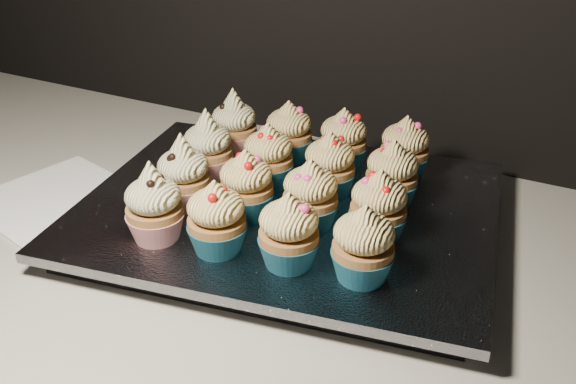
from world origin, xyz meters
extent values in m
cube|color=beige|center=(0.00, 1.70, 0.88)|extent=(2.44, 0.64, 0.04)
cube|color=white|center=(-0.30, 1.66, 0.90)|extent=(0.22, 0.22, 0.00)
cube|color=black|center=(0.00, 1.74, 0.91)|extent=(0.50, 0.41, 0.02)
cube|color=silver|center=(0.00, 1.74, 0.93)|extent=(0.54, 0.45, 0.01)
cone|color=#B4191F|center=(-0.09, 1.60, 0.95)|extent=(0.06, 0.06, 0.03)
ellipsoid|color=beige|center=(-0.09, 1.60, 0.99)|extent=(0.06, 0.06, 0.04)
cone|color=beige|center=(-0.09, 1.60, 1.02)|extent=(0.03, 0.03, 0.03)
cone|color=#1A637E|center=(-0.02, 1.61, 0.95)|extent=(0.06, 0.06, 0.03)
ellipsoid|color=#FFD880|center=(-0.02, 1.61, 0.99)|extent=(0.06, 0.06, 0.04)
cone|color=#FFD880|center=(-0.02, 1.61, 1.01)|extent=(0.03, 0.03, 0.02)
cone|color=#1A637E|center=(0.06, 1.62, 0.95)|extent=(0.06, 0.06, 0.03)
ellipsoid|color=#FFD880|center=(0.06, 1.62, 0.99)|extent=(0.06, 0.06, 0.04)
cone|color=#FFD880|center=(0.06, 1.62, 1.01)|extent=(0.03, 0.03, 0.02)
cone|color=#1A637E|center=(0.13, 1.64, 0.95)|extent=(0.06, 0.06, 0.03)
ellipsoid|color=#FFD880|center=(0.13, 1.64, 0.99)|extent=(0.06, 0.06, 0.04)
cone|color=#FFD880|center=(0.13, 1.64, 1.01)|extent=(0.03, 0.03, 0.02)
cone|color=#B4191F|center=(-0.11, 1.68, 0.95)|extent=(0.06, 0.06, 0.03)
ellipsoid|color=beige|center=(-0.11, 1.68, 0.99)|extent=(0.06, 0.06, 0.04)
cone|color=beige|center=(-0.11, 1.68, 1.02)|extent=(0.03, 0.03, 0.03)
cone|color=#1A637E|center=(-0.03, 1.69, 0.95)|extent=(0.06, 0.06, 0.03)
ellipsoid|color=#FFD880|center=(-0.03, 1.69, 0.99)|extent=(0.06, 0.06, 0.04)
cone|color=#FFD880|center=(-0.03, 1.69, 1.01)|extent=(0.03, 0.03, 0.02)
cone|color=#1A637E|center=(0.05, 1.70, 0.95)|extent=(0.06, 0.06, 0.03)
ellipsoid|color=#FFD880|center=(0.05, 1.70, 0.99)|extent=(0.06, 0.06, 0.04)
cone|color=#FFD880|center=(0.05, 1.70, 1.01)|extent=(0.03, 0.03, 0.02)
cone|color=#1A637E|center=(0.12, 1.71, 0.95)|extent=(0.06, 0.06, 0.03)
ellipsoid|color=#FFD880|center=(0.12, 1.71, 0.99)|extent=(0.06, 0.06, 0.04)
cone|color=#FFD880|center=(0.12, 1.71, 1.01)|extent=(0.03, 0.03, 0.02)
cone|color=#B4191F|center=(-0.12, 1.75, 0.95)|extent=(0.06, 0.06, 0.03)
ellipsoid|color=beige|center=(-0.12, 1.75, 0.99)|extent=(0.06, 0.06, 0.04)
cone|color=beige|center=(-0.12, 1.75, 1.02)|extent=(0.03, 0.03, 0.03)
cone|color=#1A637E|center=(-0.04, 1.77, 0.95)|extent=(0.06, 0.06, 0.03)
ellipsoid|color=#FFD880|center=(-0.04, 1.77, 0.99)|extent=(0.06, 0.06, 0.04)
cone|color=#FFD880|center=(-0.04, 1.77, 1.01)|extent=(0.03, 0.03, 0.02)
cone|color=#1A637E|center=(0.04, 1.78, 0.95)|extent=(0.06, 0.06, 0.03)
ellipsoid|color=#FFD880|center=(0.04, 1.78, 0.99)|extent=(0.06, 0.06, 0.04)
cone|color=#FFD880|center=(0.04, 1.78, 1.01)|extent=(0.03, 0.03, 0.02)
cone|color=#1A637E|center=(0.11, 1.79, 0.95)|extent=(0.06, 0.06, 0.03)
ellipsoid|color=#FFD880|center=(0.11, 1.79, 0.99)|extent=(0.06, 0.06, 0.04)
cone|color=#FFD880|center=(0.11, 1.79, 1.01)|extent=(0.03, 0.03, 0.02)
cone|color=#B4191F|center=(-0.13, 1.83, 0.95)|extent=(0.06, 0.06, 0.03)
ellipsoid|color=beige|center=(-0.13, 1.83, 0.99)|extent=(0.06, 0.06, 0.04)
cone|color=beige|center=(-0.13, 1.83, 1.02)|extent=(0.03, 0.03, 0.03)
cone|color=#1A637E|center=(-0.05, 1.85, 0.95)|extent=(0.06, 0.06, 0.03)
ellipsoid|color=#FFD880|center=(-0.05, 1.85, 0.99)|extent=(0.06, 0.06, 0.04)
cone|color=#FFD880|center=(-0.05, 1.85, 1.01)|extent=(0.03, 0.03, 0.02)
cone|color=#1A637E|center=(0.02, 1.86, 0.95)|extent=(0.06, 0.06, 0.03)
ellipsoid|color=#FFD880|center=(0.02, 1.86, 0.99)|extent=(0.06, 0.06, 0.04)
cone|color=#FFD880|center=(0.02, 1.86, 1.01)|extent=(0.03, 0.03, 0.02)
cone|color=#1A637E|center=(0.10, 1.87, 0.95)|extent=(0.06, 0.06, 0.03)
ellipsoid|color=#FFD880|center=(0.10, 1.87, 0.99)|extent=(0.06, 0.06, 0.04)
cone|color=#FFD880|center=(0.10, 1.87, 1.01)|extent=(0.03, 0.03, 0.02)
camera|label=1|loc=(0.31, 1.14, 1.32)|focal=40.00mm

